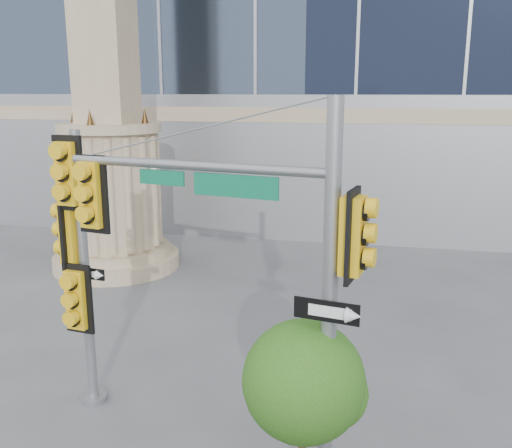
# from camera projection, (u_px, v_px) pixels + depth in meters

# --- Properties ---
(ground) EXTENTS (120.00, 120.00, 0.00)m
(ground) POSITION_uv_depth(u_px,v_px,m) (204.00, 430.00, 10.66)
(ground) COLOR #545456
(ground) RESTS_ON ground
(monument) EXTENTS (4.40, 4.40, 16.60)m
(monument) POSITION_uv_depth(u_px,v_px,m) (108.00, 110.00, 19.17)
(monument) COLOR tan
(monument) RESTS_ON ground
(main_signal_pole) EXTENTS (4.71, 1.32, 6.14)m
(main_signal_pole) POSITION_uv_depth(u_px,v_px,m) (257.00, 259.00, 8.29)
(main_signal_pole) COLOR slate
(main_signal_pole) RESTS_ON ground
(secondary_signal_pole) EXTENTS (0.95, 0.79, 5.50)m
(secondary_signal_pole) POSITION_uv_depth(u_px,v_px,m) (76.00, 250.00, 10.82)
(secondary_signal_pole) COLOR slate
(secondary_signal_pole) RESTS_ON ground
(street_tree) EXTENTS (1.88, 1.83, 2.93)m
(street_tree) POSITION_uv_depth(u_px,v_px,m) (306.00, 386.00, 8.46)
(street_tree) COLOR tan
(street_tree) RESTS_ON ground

